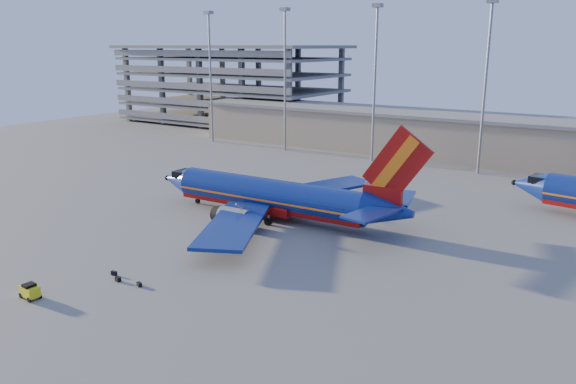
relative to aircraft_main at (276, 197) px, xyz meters
The scene contains 7 objects.
ground 6.19m from the aircraft_main, 98.03° to the right, with size 220.00×220.00×0.00m, color slate.
terminal_building 53.36m from the aircraft_main, 80.04° to the left, with size 122.00×16.00×8.50m.
parking_garage 93.40m from the aircraft_main, 132.47° to the left, with size 62.00×32.00×21.40m.
light_mast_row 43.34m from the aircraft_main, 84.04° to the left, with size 101.60×1.60×28.65m.
aircraft_main is the anchor object (origin of this frame).
baggage_tug 31.53m from the aircraft_main, 98.35° to the right, with size 1.94×1.26×1.34m.
luggage_pile 24.36m from the aircraft_main, 91.82° to the right, with size 4.60×1.13×0.42m.
Camera 1 is at (39.84, -50.77, 21.38)m, focal length 35.00 mm.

